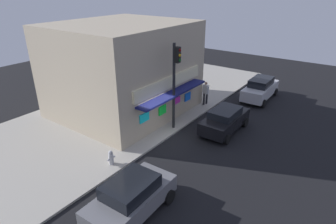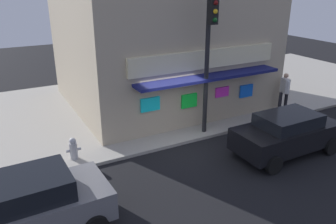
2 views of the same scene
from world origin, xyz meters
name	(u,v)px [view 2 (image 2 of 2)]	position (x,y,z in m)	size (l,w,h in m)	color
ground_plane	(182,145)	(0.00, 0.00, 0.00)	(51.36, 51.36, 0.00)	black
sidewalk	(131,104)	(0.00, 5.21, 0.06)	(34.24, 10.42, 0.12)	#A39E93
corner_building	(161,39)	(1.76, 5.17, 3.31)	(9.20, 8.94, 6.38)	tan
traffic_light	(209,47)	(1.37, 0.37, 3.68)	(0.32, 0.58, 5.58)	black
fire_hydrant	(73,149)	(-4.04, 0.72, 0.51)	(0.52, 0.28, 0.81)	#B2B2B7
trash_can	(157,119)	(-0.26, 1.65, 0.57)	(0.59, 0.59, 0.89)	#2D2D2D
pedestrian	(284,90)	(6.15, 0.74, 1.16)	(0.49, 0.62, 1.85)	black
parked_car_black	(287,133)	(3.08, -2.39, 0.82)	(4.11, 1.98, 1.58)	black
parked_car_grey	(27,206)	(-5.97, -2.51, 0.85)	(4.14, 2.19, 1.66)	slate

